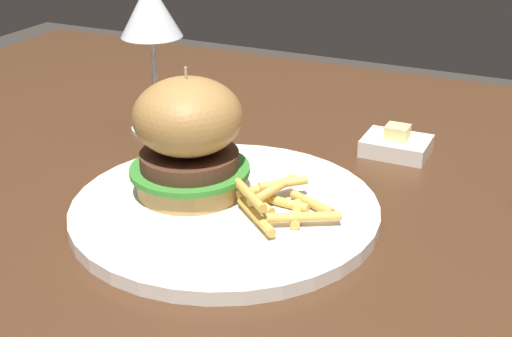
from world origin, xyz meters
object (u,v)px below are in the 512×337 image
at_px(main_plate, 225,210).
at_px(burger_sandwich, 189,137).
at_px(butter_dish, 396,145).
at_px(wine_glass, 151,15).

relative_size(main_plate, burger_sandwich, 2.32).
relative_size(main_plate, butter_dish, 3.98).
height_order(burger_sandwich, wine_glass, wine_glass).
height_order(main_plate, wine_glass, wine_glass).
distance_m(burger_sandwich, butter_dish, 0.28).
bearing_deg(wine_glass, burger_sandwich, -48.45).
relative_size(wine_glass, butter_dish, 2.49).
bearing_deg(wine_glass, main_plate, -42.37).
xyz_separation_m(burger_sandwich, butter_dish, (0.16, 0.22, -0.06)).
bearing_deg(burger_sandwich, wine_glass, 131.55).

